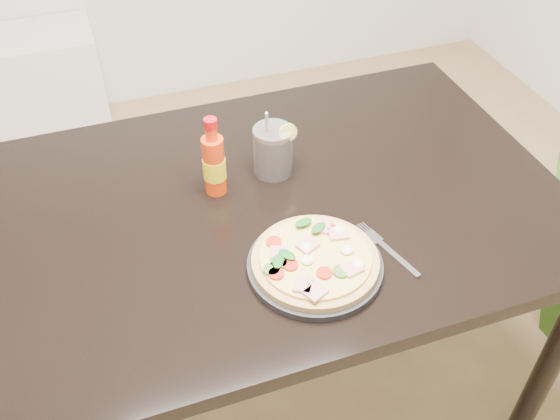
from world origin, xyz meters
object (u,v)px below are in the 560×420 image
object	(u,v)px
dining_table	(264,229)
fork	(386,248)
pizza	(315,259)
hot_sauce_bottle	(214,164)
cola_cup	(273,152)
plate	(315,266)

from	to	relation	value
dining_table	fork	bearing A→B (deg)	-48.40
pizza	hot_sauce_bottle	distance (m)	0.34
pizza	fork	size ratio (longest dim) A/B	1.41
dining_table	pizza	size ratio (longest dim) A/B	5.35
hot_sauce_bottle	dining_table	bearing A→B (deg)	-41.08
cola_cup	fork	size ratio (longest dim) A/B	0.99
pizza	fork	bearing A→B (deg)	1.10
plate	cola_cup	distance (m)	0.34
pizza	cola_cup	size ratio (longest dim) A/B	1.42
plate	fork	distance (m)	0.16
plate	cola_cup	world-z (taller)	cola_cup
plate	fork	bearing A→B (deg)	1.05
pizza	cola_cup	world-z (taller)	cola_cup
plate	cola_cup	bearing A→B (deg)	86.17
plate	cola_cup	xyz separation A→B (m)	(0.02, 0.33, 0.05)
plate	fork	xyz separation A→B (m)	(0.16, 0.00, -0.01)
cola_cup	hot_sauce_bottle	bearing A→B (deg)	-170.52
dining_table	cola_cup	bearing A→B (deg)	59.80
dining_table	fork	xyz separation A→B (m)	(0.20, -0.23, 0.09)
cola_cup	fork	bearing A→B (deg)	-66.84
dining_table	cola_cup	xyz separation A→B (m)	(0.06, 0.10, 0.14)
plate	pizza	size ratio (longest dim) A/B	1.07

